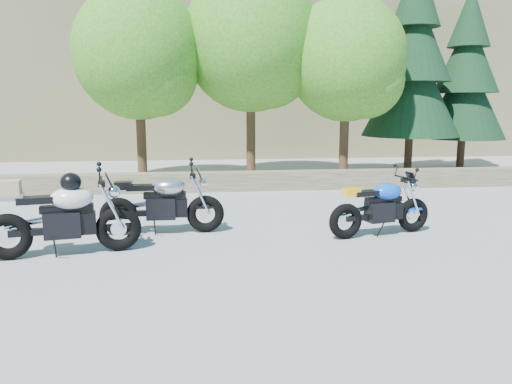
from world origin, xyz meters
TOP-DOWN VIEW (x-y plane):
  - ground at (0.00, 0.00)m, footprint 90.00×90.00m
  - stone_wall at (0.00, 5.50)m, footprint 22.00×0.55m
  - hillside at (3.00, 28.00)m, footprint 80.00×30.00m
  - tree_decid_left at (-2.39, 7.14)m, footprint 3.67×3.67m
  - tree_decid_mid at (0.91, 7.54)m, footprint 4.08×4.08m
  - tree_decid_right at (3.71, 6.94)m, footprint 3.54×3.54m
  - conifer_near at (6.20, 8.20)m, footprint 3.17×3.17m
  - conifer_far at (8.40, 8.80)m, footprint 2.82×2.82m
  - silver_bike at (-1.48, 1.09)m, footprint 2.24×0.71m
  - white_bike at (-2.93, -0.06)m, footprint 2.33×0.79m
  - blue_bike at (2.40, 0.53)m, footprint 2.03×0.76m
  - backpack at (3.61, 1.76)m, footprint 0.25×0.21m

SIDE VIEW (x-z plane):
  - ground at x=0.00m, z-range 0.00..0.00m
  - backpack at x=3.61m, z-range -0.01..0.33m
  - stone_wall at x=0.00m, z-range 0.00..0.50m
  - blue_bike at x=2.40m, z-range -0.01..1.02m
  - silver_bike at x=-1.48m, z-range -0.02..1.11m
  - white_bike at x=-2.93m, z-range -0.01..1.28m
  - conifer_far at x=8.40m, z-range 0.13..6.41m
  - tree_decid_right at x=3.71m, z-range 0.79..6.20m
  - tree_decid_left at x=-2.39m, z-range 0.83..6.44m
  - conifer_near at x=6.20m, z-range 0.15..7.21m
  - tree_decid_mid at x=0.91m, z-range 0.92..7.16m
  - hillside at x=3.00m, z-range 0.00..15.00m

